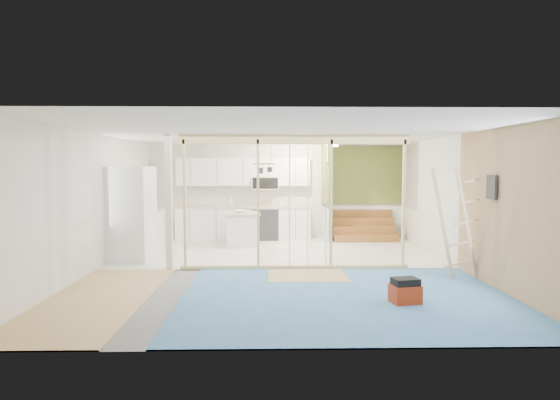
{
  "coord_description": "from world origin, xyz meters",
  "views": [
    {
      "loc": [
        -0.16,
        -8.91,
        1.97
      ],
      "look_at": [
        0.03,
        0.6,
        1.31
      ],
      "focal_mm": 30.0,
      "sensor_mm": 36.0,
      "label": 1
    }
  ],
  "objects_px": {
    "toolbox": "(405,292)",
    "ladder": "(458,223)",
    "fridge": "(131,214)",
    "island": "(242,230)"
  },
  "relations": [
    {
      "from": "toolbox",
      "to": "ladder",
      "type": "xyz_separation_m",
      "value": [
        1.34,
        1.47,
        0.81
      ]
    },
    {
      "from": "fridge",
      "to": "island",
      "type": "height_order",
      "value": "fridge"
    },
    {
      "from": "toolbox",
      "to": "fridge",
      "type": "bearing_deg",
      "value": 135.51
    },
    {
      "from": "island",
      "to": "ladder",
      "type": "relative_size",
      "value": 0.5
    },
    {
      "from": "toolbox",
      "to": "ladder",
      "type": "distance_m",
      "value": 2.15
    },
    {
      "from": "fridge",
      "to": "ladder",
      "type": "distance_m",
      "value": 6.43
    },
    {
      "from": "island",
      "to": "ladder",
      "type": "bearing_deg",
      "value": -49.96
    },
    {
      "from": "fridge",
      "to": "island",
      "type": "relative_size",
      "value": 2.03
    },
    {
      "from": "island",
      "to": "toolbox",
      "type": "bearing_deg",
      "value": -70.48
    },
    {
      "from": "island",
      "to": "fridge",
      "type": "bearing_deg",
      "value": -148.54
    }
  ]
}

